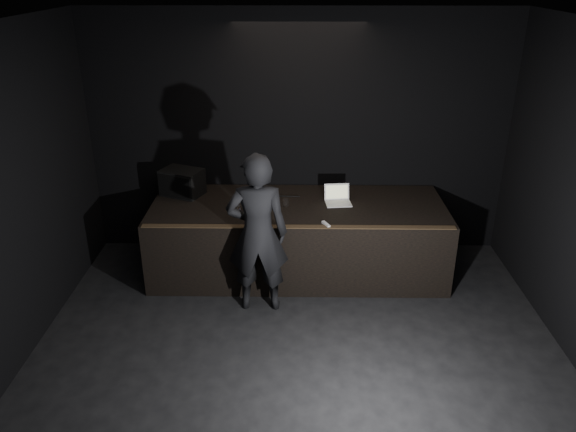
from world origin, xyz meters
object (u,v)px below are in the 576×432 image
(stage_riser, at_px, (298,238))
(beer_can, at_px, (238,211))
(stage_monitor, at_px, (182,182))
(person, at_px, (258,234))
(laptop, at_px, (338,198))

(stage_riser, height_order, beer_can, beer_can)
(stage_monitor, distance_m, person, 1.74)
(laptop, height_order, person, person)
(person, bearing_deg, beer_can, -64.57)
(stage_riser, relative_size, laptop, 10.66)
(beer_can, relative_size, person, 0.07)
(stage_monitor, height_order, beer_can, stage_monitor)
(stage_riser, height_order, stage_monitor, stage_monitor)
(stage_riser, bearing_deg, stage_monitor, 167.88)
(beer_can, xyz_separation_m, person, (0.29, -0.55, -0.05))
(stage_monitor, bearing_deg, person, -26.07)
(stage_monitor, xyz_separation_m, person, (1.15, -1.30, -0.16))
(person, bearing_deg, stage_monitor, -50.55)
(laptop, bearing_deg, beer_can, -166.06)
(laptop, height_order, beer_can, laptop)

